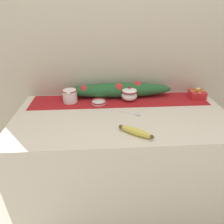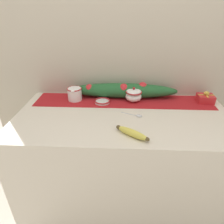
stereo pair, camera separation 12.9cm
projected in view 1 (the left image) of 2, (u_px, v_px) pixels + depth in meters
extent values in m
plane|color=#B2A899|center=(120.00, 202.00, 1.80)|extent=(12.00, 12.00, 0.00)
cube|color=beige|center=(121.00, 164.00, 1.58)|extent=(1.48, 0.72, 0.91)
cube|color=#B7AD99|center=(118.00, 58.00, 1.57)|extent=(2.28, 0.04, 2.40)
cube|color=#A8191E|center=(119.00, 100.00, 1.57)|extent=(1.36, 0.25, 0.00)
cylinder|color=white|center=(70.00, 96.00, 1.52)|extent=(0.11, 0.11, 0.10)
torus|color=#A31E23|center=(69.00, 90.00, 1.50)|extent=(0.11, 0.11, 0.01)
torus|color=white|center=(71.00, 92.00, 1.57)|extent=(0.05, 0.01, 0.05)
ellipsoid|color=white|center=(69.00, 93.00, 1.46)|extent=(0.03, 0.02, 0.02)
ellipsoid|color=white|center=(129.00, 95.00, 1.55)|extent=(0.12, 0.12, 0.08)
torus|color=#A31E23|center=(129.00, 91.00, 1.53)|extent=(0.13, 0.13, 0.01)
ellipsoid|color=white|center=(129.00, 90.00, 1.53)|extent=(0.11, 0.11, 0.03)
sphere|color=#A31E23|center=(130.00, 87.00, 1.52)|extent=(0.02, 0.02, 0.02)
cylinder|color=white|center=(99.00, 102.00, 1.52)|extent=(0.12, 0.12, 0.01)
torus|color=#A31E23|center=(99.00, 101.00, 1.52)|extent=(0.12, 0.12, 0.01)
ellipsoid|color=#DBCC4C|center=(136.00, 132.00, 1.15)|extent=(0.19, 0.15, 0.04)
ellipsoid|color=brown|center=(121.00, 127.00, 1.19)|extent=(0.05, 0.04, 0.03)
ellipsoid|color=brown|center=(152.00, 137.00, 1.10)|extent=(0.04, 0.04, 0.02)
cube|color=silver|center=(127.00, 113.00, 1.39)|extent=(0.10, 0.05, 0.00)
ellipsoid|color=silver|center=(138.00, 114.00, 1.36)|extent=(0.05, 0.04, 0.01)
cube|color=red|center=(197.00, 94.00, 1.60)|extent=(0.12, 0.11, 0.06)
cube|color=gold|center=(198.00, 91.00, 1.58)|extent=(0.12, 0.01, 0.00)
cube|color=gold|center=(198.00, 91.00, 1.58)|extent=(0.01, 0.10, 0.00)
ellipsoid|color=gold|center=(198.00, 89.00, 1.58)|extent=(0.04, 0.03, 0.03)
ellipsoid|color=#235B2D|center=(119.00, 90.00, 1.60)|extent=(0.86, 0.13, 0.12)
sphere|color=red|center=(84.00, 89.00, 1.56)|extent=(0.07, 0.07, 0.07)
sphere|color=red|center=(102.00, 89.00, 1.59)|extent=(0.07, 0.07, 0.07)
sphere|color=red|center=(119.00, 88.00, 1.57)|extent=(0.08, 0.08, 0.08)
sphere|color=red|center=(137.00, 86.00, 1.59)|extent=(0.07, 0.07, 0.07)
sphere|color=red|center=(152.00, 87.00, 1.62)|extent=(0.06, 0.06, 0.06)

